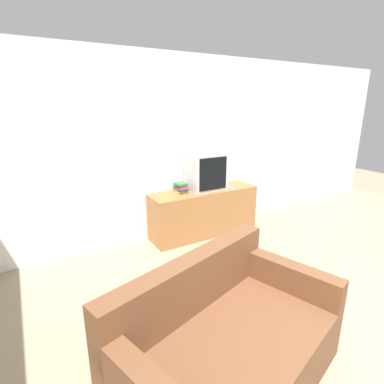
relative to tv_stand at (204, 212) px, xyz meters
name	(u,v)px	position (x,y,z in m)	size (l,w,h in m)	color
ground_plane	(370,373)	(-0.29, -2.74, -0.35)	(14.00, 14.00, 0.00)	gray
wall_back	(177,148)	(-0.29, 0.29, 0.95)	(9.00, 0.06, 2.60)	white
tv_stand	(204,212)	(0.00, 0.00, 0.00)	(1.66, 0.47, 0.69)	#9E6638
television	(206,171)	(0.05, 0.04, 0.62)	(0.53, 0.39, 0.55)	silver
couch	(227,347)	(-1.24, -2.24, -0.06)	(1.80, 1.35, 0.86)	brown
book_stack	(181,188)	(-0.36, 0.07, 0.42)	(0.17, 0.24, 0.15)	gold
remote_on_stand	(231,188)	(0.39, -0.14, 0.36)	(0.05, 0.15, 0.02)	#B7B7B7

